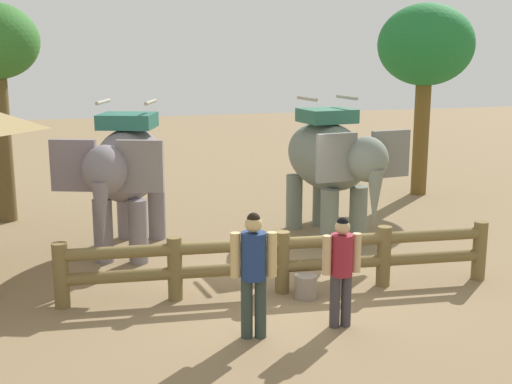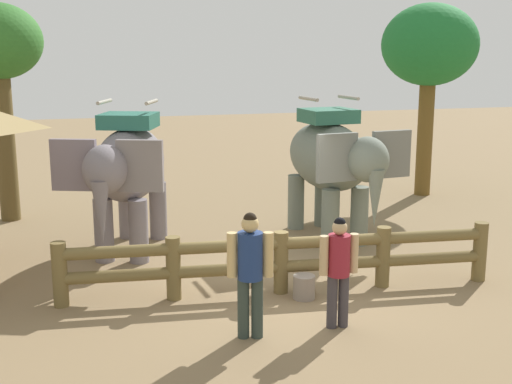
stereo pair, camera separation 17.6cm
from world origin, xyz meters
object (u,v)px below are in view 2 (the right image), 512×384
(log_fence, at_px, (281,258))
(tourist_woman_in_black, at_px, (250,266))
(tree_back_center, at_px, (430,48))
(elephant_near_left, at_px, (127,169))
(elephant_center, at_px, (332,161))
(tourist_man_in_blue, at_px, (339,265))
(feed_bucket, at_px, (304,287))

(log_fence, xyz_separation_m, tourist_woman_in_black, (-0.95, -1.58, 0.44))
(tree_back_center, bearing_deg, log_fence, -134.36)
(elephant_near_left, distance_m, tourist_woman_in_black, 4.76)
(tourist_woman_in_black, height_order, tree_back_center, tree_back_center)
(log_fence, distance_m, tree_back_center, 9.41)
(elephant_center, relative_size, tourist_woman_in_black, 1.96)
(elephant_near_left, height_order, tree_back_center, tree_back_center)
(tourist_woman_in_black, bearing_deg, elephant_center, 55.89)
(elephant_center, xyz_separation_m, tourist_woman_in_black, (-2.97, -4.38, -0.65))
(elephant_near_left, xyz_separation_m, tourist_woman_in_black, (1.26, -4.54, -0.65))
(log_fence, relative_size, tourist_man_in_blue, 4.41)
(elephant_center, distance_m, tourist_woman_in_black, 5.33)
(tree_back_center, relative_size, feed_bucket, 13.28)
(elephant_center, distance_m, feed_bucket, 3.90)
(log_fence, distance_m, elephant_center, 3.62)
(tourist_woman_in_black, bearing_deg, log_fence, 58.83)
(tourist_man_in_blue, relative_size, tree_back_center, 0.32)
(log_fence, height_order, elephant_near_left, elephant_near_left)
(tourist_man_in_blue, xyz_separation_m, tree_back_center, (5.77, 7.84, 3.04))
(elephant_center, relative_size, feed_bucket, 9.09)
(tourist_man_in_blue, distance_m, tree_back_center, 10.20)
(elephant_center, bearing_deg, tree_back_center, 40.09)
(elephant_near_left, height_order, tourist_man_in_blue, elephant_near_left)
(elephant_center, bearing_deg, elephant_near_left, 177.76)
(tourist_woman_in_black, bearing_deg, elephant_near_left, 105.55)
(elephant_near_left, distance_m, tree_back_center, 9.27)
(log_fence, height_order, tourist_man_in_blue, tourist_man_in_blue)
(log_fence, bearing_deg, tourist_man_in_blue, -76.79)
(elephant_near_left, bearing_deg, elephant_center, -2.24)
(tree_back_center, bearing_deg, elephant_center, -139.91)
(elephant_near_left, xyz_separation_m, tree_back_center, (8.35, 3.31, 2.30))
(elephant_near_left, relative_size, elephant_center, 1.01)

